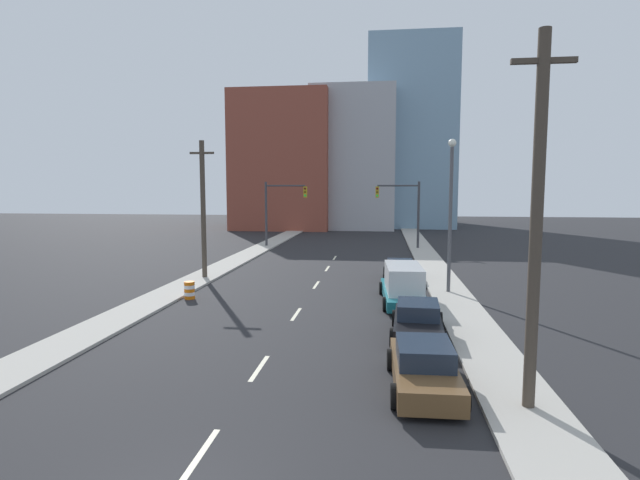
# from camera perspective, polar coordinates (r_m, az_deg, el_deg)

# --- Properties ---
(sidewalk_left) EXTENTS (2.28, 94.79, 0.13)m
(sidewalk_left) POSITION_cam_1_polar(r_m,az_deg,el_deg) (57.19, -4.92, -0.00)
(sidewalk_left) COLOR #ADA89E
(sidewalk_left) RESTS_ON ground
(sidewalk_right) EXTENTS (2.28, 94.79, 0.13)m
(sidewalk_right) POSITION_cam_1_polar(r_m,az_deg,el_deg) (56.08, 11.02, -0.21)
(sidewalk_right) COLOR #ADA89E
(sidewalk_right) RESTS_ON ground
(lane_stripe_at_2m) EXTENTS (0.16, 2.40, 0.01)m
(lane_stripe_at_2m) POSITION_cam_1_polar(r_m,az_deg,el_deg) (12.51, -13.56, -22.78)
(lane_stripe_at_2m) COLOR beige
(lane_stripe_at_2m) RESTS_ON ground
(lane_stripe_at_8m) EXTENTS (0.16, 2.40, 0.01)m
(lane_stripe_at_8m) POSITION_cam_1_polar(r_m,az_deg,el_deg) (17.30, -6.94, -14.31)
(lane_stripe_at_8m) COLOR beige
(lane_stripe_at_8m) RESTS_ON ground
(lane_stripe_at_15m) EXTENTS (0.16, 2.40, 0.01)m
(lane_stripe_at_15m) POSITION_cam_1_polar(r_m,az_deg,el_deg) (24.05, -2.73, -8.45)
(lane_stripe_at_15m) COLOR beige
(lane_stripe_at_15m) RESTS_ON ground
(lane_stripe_at_22m) EXTENTS (0.16, 2.40, 0.01)m
(lane_stripe_at_22m) POSITION_cam_1_polar(r_m,az_deg,el_deg) (31.06, -0.44, -5.14)
(lane_stripe_at_22m) COLOR beige
(lane_stripe_at_22m) RESTS_ON ground
(lane_stripe_at_28m) EXTENTS (0.16, 2.40, 0.01)m
(lane_stripe_at_28m) POSITION_cam_1_polar(r_m,az_deg,el_deg) (37.28, 0.85, -3.27)
(lane_stripe_at_28m) COLOR beige
(lane_stripe_at_28m) RESTS_ON ground
(lane_stripe_at_34m) EXTENTS (0.16, 2.40, 0.01)m
(lane_stripe_at_34m) POSITION_cam_1_polar(r_m,az_deg,el_deg) (42.96, 1.69, -2.05)
(lane_stripe_at_34m) COLOR beige
(lane_stripe_at_34m) RESTS_ON ground
(building_brick_left) EXTENTS (14.00, 16.00, 19.61)m
(building_brick_left) POSITION_cam_1_polar(r_m,az_deg,el_deg) (76.72, -3.82, 8.80)
(building_brick_left) COLOR brown
(building_brick_left) RESTS_ON ground
(building_office_center) EXTENTS (12.00, 20.00, 20.31)m
(building_office_center) POSITION_cam_1_polar(r_m,az_deg,el_deg) (79.48, 4.04, 8.95)
(building_office_center) COLOR #A8A8AD
(building_office_center) RESTS_ON ground
(building_glass_right) EXTENTS (13.00, 20.00, 28.10)m
(building_glass_right) POSITION_cam_1_polar(r_m,az_deg,el_deg) (83.75, 10.17, 11.39)
(building_glass_right) COLOR #7A9EB7
(building_glass_right) RESTS_ON ground
(traffic_signal_left) EXTENTS (4.32, 0.35, 6.62)m
(traffic_signal_left) POSITION_cam_1_polar(r_m,az_deg,el_deg) (50.72, -4.89, 4.00)
(traffic_signal_left) COLOR #38383D
(traffic_signal_left) RESTS_ON ground
(traffic_signal_right) EXTENTS (4.32, 0.35, 6.62)m
(traffic_signal_right) POSITION_cam_1_polar(r_m,az_deg,el_deg) (49.67, 9.85, 3.89)
(traffic_signal_right) COLOR #38383D
(traffic_signal_right) RESTS_ON ground
(utility_pole_right_near) EXTENTS (1.60, 0.32, 9.97)m
(utility_pole_right_near) POSITION_cam_1_polar(r_m,az_deg,el_deg) (14.11, 23.50, 1.90)
(utility_pole_right_near) COLOR #473D33
(utility_pole_right_near) RESTS_ON ground
(utility_pole_left_mid) EXTENTS (1.60, 0.32, 9.04)m
(utility_pole_left_mid) POSITION_cam_1_polar(r_m,az_deg,el_deg) (33.48, -13.21, 3.50)
(utility_pole_left_mid) COLOR #473D33
(utility_pole_left_mid) RESTS_ON ground
(traffic_barrel) EXTENTS (0.56, 0.56, 0.95)m
(traffic_barrel) POSITION_cam_1_polar(r_m,az_deg,el_deg) (28.03, -14.69, -5.58)
(traffic_barrel) COLOR orange
(traffic_barrel) RESTS_ON ground
(street_lamp) EXTENTS (0.44, 0.44, 8.68)m
(street_lamp) POSITION_cam_1_polar(r_m,az_deg,el_deg) (28.83, 14.70, 3.83)
(street_lamp) COLOR #4C4C51
(street_lamp) RESTS_ON ground
(sedan_brown) EXTENTS (2.18, 4.76, 1.42)m
(sedan_brown) POSITION_cam_1_polar(r_m,az_deg,el_deg) (15.66, 11.81, -14.06)
(sedan_brown) COLOR brown
(sedan_brown) RESTS_ON ground
(sedan_black) EXTENTS (2.31, 4.69, 1.43)m
(sedan_black) POSITION_cam_1_polar(r_m,az_deg,el_deg) (20.73, 11.10, -9.03)
(sedan_black) COLOR black
(sedan_black) RESTS_ON ground
(box_truck_teal) EXTENTS (2.50, 6.45, 2.02)m
(box_truck_teal) POSITION_cam_1_polar(r_m,az_deg,el_deg) (26.40, 9.49, -5.09)
(box_truck_teal) COLOR #196B75
(box_truck_teal) RESTS_ON ground
(sedan_gray) EXTENTS (2.18, 4.31, 1.35)m
(sedan_gray) POSITION_cam_1_polar(r_m,az_deg,el_deg) (32.81, 9.11, -3.51)
(sedan_gray) COLOR slate
(sedan_gray) RESTS_ON ground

